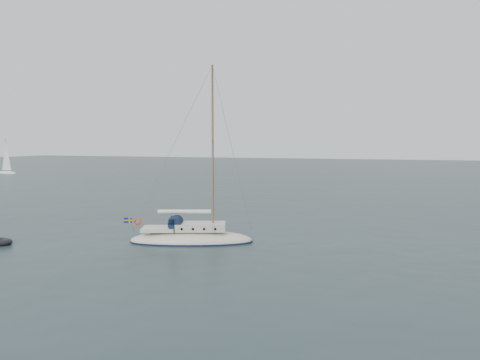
% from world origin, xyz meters
% --- Properties ---
extents(ground, '(300.00, 300.00, 0.00)m').
position_xyz_m(ground, '(0.00, 0.00, 0.00)').
color(ground, black).
rests_on(ground, ground).
extents(sailboat, '(8.51, 2.55, 12.12)m').
position_xyz_m(sailboat, '(-2.52, -2.65, 0.92)').
color(sailboat, beige).
rests_on(sailboat, ground).
extents(dinghy, '(2.80, 1.27, 0.40)m').
position_xyz_m(dinghy, '(-3.31, 1.57, 0.18)').
color(dinghy, '#454449').
rests_on(dinghy, ground).
extents(distant_yacht_a, '(5.78, 3.09, 7.66)m').
position_xyz_m(distant_yacht_a, '(-66.82, 45.88, 3.28)').
color(distant_yacht_a, white).
rests_on(distant_yacht_a, ground).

